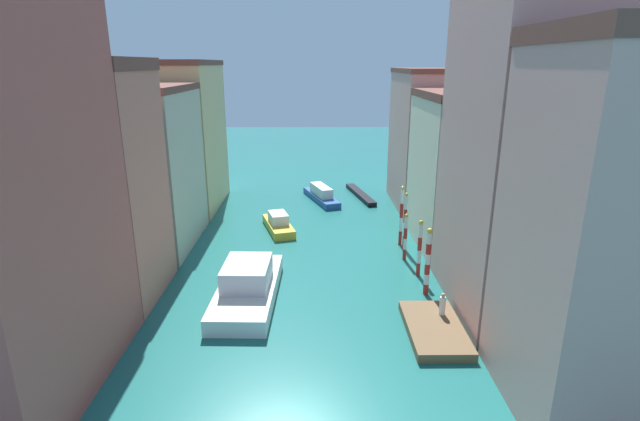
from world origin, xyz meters
name	(u,v)px	position (x,y,z in m)	size (l,w,h in m)	color
ground_plane	(306,232)	(0.00, 24.50, 0.00)	(154.00, 154.00, 0.00)	#1E6B66
building_left_1	(92,184)	(-13.35, 12.31, 7.69)	(7.67, 7.51, 15.35)	#C6705B
building_left_2	(145,168)	(-13.35, 21.88, 6.71)	(7.67, 10.85, 13.39)	#BCB299
building_left_3	(181,136)	(-13.35, 33.60, 7.69)	(7.67, 11.89, 15.35)	#DBB77A
building_right_0	(617,233)	(13.35, 1.24, 8.26)	(7.67, 7.71, 16.49)	tan
building_right_1	(528,133)	(13.35, 10.75, 11.05)	(7.67, 10.95, 22.08)	tan
building_right_2	(465,170)	(13.35, 21.66, 6.48)	(7.67, 10.77, 12.93)	beige
building_right_3	(432,139)	(13.35, 33.44, 7.28)	(7.67, 12.07, 14.55)	tan
waterfront_dock	(434,329)	(7.71, 7.07, 0.27)	(3.16, 5.94, 0.54)	brown
person_on_dock	(442,305)	(8.42, 8.30, 1.18)	(0.36, 0.36, 1.40)	white
mooring_pole_0	(428,261)	(8.31, 12.04, 2.42)	(0.39, 0.39, 4.72)	red
mooring_pole_1	(420,248)	(8.40, 15.00, 2.19)	(0.33, 0.33, 4.29)	red
mooring_pole_2	(405,236)	(7.93, 17.99, 1.96)	(0.30, 0.30, 3.83)	red
mooring_pole_3	(405,221)	(8.32, 20.37, 2.49)	(0.29, 0.29, 4.89)	red
mooring_pole_4	(401,215)	(8.15, 21.27, 2.65)	(0.31, 0.31, 5.20)	red
vaporetto_white	(248,285)	(-3.68, 11.59, 0.92)	(3.99, 10.01, 2.53)	white
gondola_black	(360,194)	(6.18, 36.96, 0.25)	(2.85, 9.03, 0.50)	black
motorboat_0	(278,224)	(-2.61, 25.18, 0.61)	(3.52, 6.29, 1.68)	gold
motorboat_1	(321,195)	(1.55, 35.27, 0.68)	(4.22, 8.03, 1.74)	#234C93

